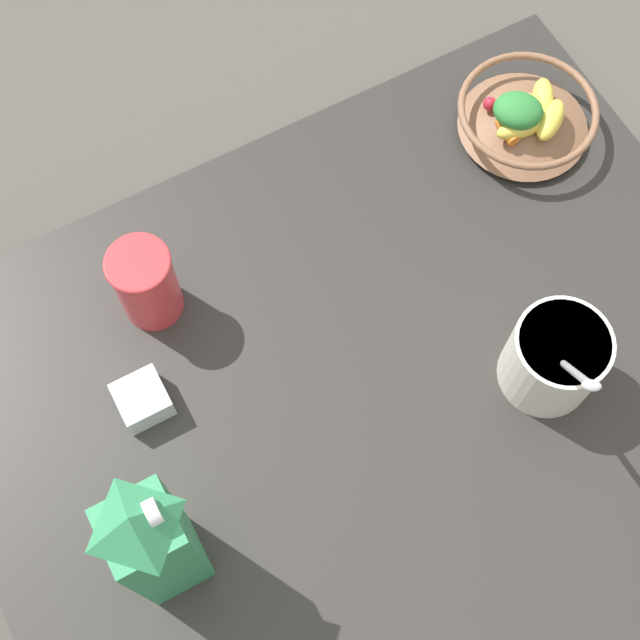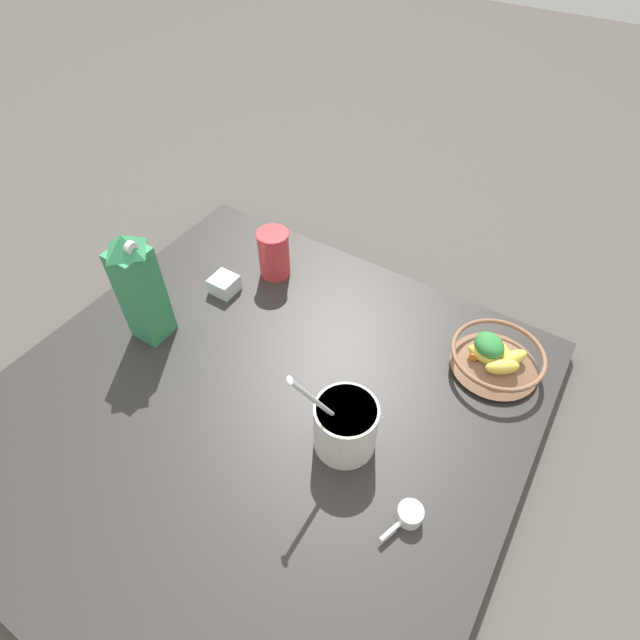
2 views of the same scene
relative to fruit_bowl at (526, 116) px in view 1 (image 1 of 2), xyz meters
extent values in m
plane|color=#4C4742|center=(-0.33, 0.36, -0.08)|extent=(6.00, 6.00, 0.00)
cube|color=#2D2B28|center=(-0.33, 0.36, -0.06)|extent=(0.99, 0.99, 0.04)
cylinder|color=brown|center=(0.00, 0.00, -0.03)|extent=(0.10, 0.10, 0.01)
cone|color=brown|center=(0.00, 0.00, -0.01)|extent=(0.18, 0.18, 0.04)
torus|color=brown|center=(0.00, 0.00, 0.01)|extent=(0.19, 0.19, 0.01)
ellipsoid|color=#EFD64C|center=(-0.02, 0.02, 0.01)|extent=(0.04, 0.08, 0.03)
ellipsoid|color=#EFD64C|center=(0.01, 0.00, 0.01)|extent=(0.07, 0.08, 0.03)
ellipsoid|color=#EFD64C|center=(0.01, -0.03, 0.01)|extent=(0.07, 0.06, 0.03)
ellipsoid|color=#EFD64C|center=(-0.03, -0.02, 0.01)|extent=(0.07, 0.07, 0.03)
cylinder|color=orange|center=(0.01, 0.01, 0.00)|extent=(0.05, 0.01, 0.01)
cylinder|color=orange|center=(-0.01, -0.02, 0.00)|extent=(0.03, 0.04, 0.01)
cylinder|color=orange|center=(-0.01, 0.04, 0.00)|extent=(0.04, 0.02, 0.02)
sphere|color=red|center=(0.00, 0.00, 0.00)|extent=(0.02, 0.02, 0.02)
sphere|color=red|center=(0.02, 0.00, 0.00)|extent=(0.02, 0.02, 0.02)
sphere|color=red|center=(0.04, 0.03, 0.00)|extent=(0.02, 0.02, 0.02)
sphere|color=red|center=(0.00, -0.01, 0.00)|extent=(0.02, 0.02, 0.02)
sphere|color=red|center=(-0.02, -0.02, 0.00)|extent=(0.02, 0.02, 0.02)
ellipsoid|color=#2D7F38|center=(0.00, 0.02, 0.03)|extent=(0.09, 0.09, 0.04)
cube|color=#338C59|center=(-0.30, 0.66, 0.08)|extent=(0.07, 0.07, 0.23)
pyramid|color=#338C59|center=(-0.30, 0.66, 0.21)|extent=(0.07, 0.07, 0.04)
cylinder|color=white|center=(-0.30, 0.64, 0.21)|extent=(0.02, 0.01, 0.02)
cylinder|color=silver|center=(-0.31, 0.17, 0.02)|extent=(0.11, 0.11, 0.11)
cylinder|color=white|center=(-0.31, 0.17, 0.06)|extent=(0.10, 0.10, 0.02)
cylinder|color=silver|center=(-0.35, 0.20, 0.11)|extent=(0.08, 0.07, 0.18)
ellipsoid|color=silver|center=(-0.38, 0.23, 0.20)|extent=(0.02, 0.02, 0.01)
cylinder|color=#DB383D|center=(0.00, 0.55, 0.03)|extent=(0.07, 0.07, 0.12)
torus|color=#DB383D|center=(0.00, 0.55, 0.08)|extent=(0.08, 0.08, 0.01)
cube|color=silver|center=(-0.11, 0.62, -0.02)|extent=(0.06, 0.06, 0.04)
cube|color=brown|center=(-0.11, 0.62, -0.02)|extent=(0.05, 0.05, 0.02)
camera|label=1|loc=(-0.50, 0.59, 1.00)|focal=50.00mm
camera|label=2|loc=(-0.72, -0.03, 0.79)|focal=28.00mm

